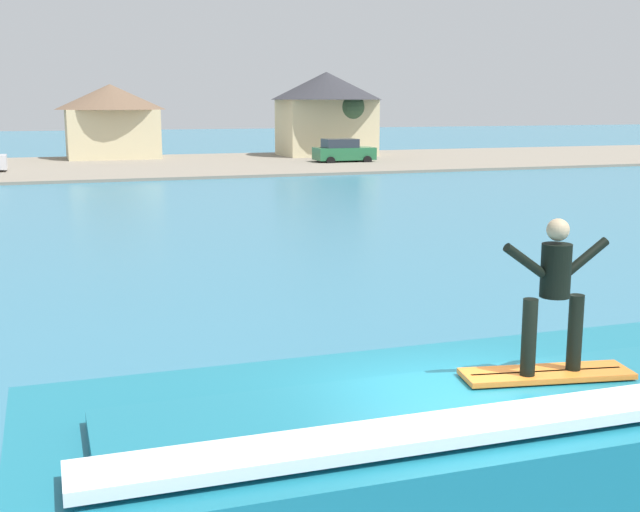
{
  "coord_description": "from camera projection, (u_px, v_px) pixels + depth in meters",
  "views": [
    {
      "loc": [
        -4.07,
        -7.31,
        4.55
      ],
      "look_at": [
        0.46,
        6.08,
        1.86
      ],
      "focal_mm": 45.72,
      "sensor_mm": 36.0,
      "label": 1
    }
  ],
  "objects": [
    {
      "name": "wave_crest",
      "position": [
        488.0,
        446.0,
        9.12
      ],
      "size": [
        10.1,
        3.47,
        1.6
      ],
      "color": "#1A6F85",
      "rests_on": "ground_plane"
    },
    {
      "name": "surfboard",
      "position": [
        546.0,
        374.0,
        8.89
      ],
      "size": [
        1.93,
        0.82,
        0.06
      ],
      "color": "orange",
      "rests_on": "wave_crest"
    },
    {
      "name": "surfer",
      "position": [
        555.0,
        287.0,
        8.66
      ],
      "size": [
        1.28,
        0.32,
        1.69
      ],
      "color": "black",
      "rests_on": "surfboard"
    },
    {
      "name": "shoreline_bank",
      "position": [
        106.0,
        167.0,
        56.7
      ],
      "size": [
        120.0,
        21.13,
        0.18
      ],
      "color": "gray",
      "rests_on": "ground_plane"
    },
    {
      "name": "car_far_shore",
      "position": [
        343.0,
        151.0,
        60.05
      ],
      "size": [
        4.39,
        2.31,
        1.86
      ],
      "color": "#23663D",
      "rests_on": "ground_plane"
    },
    {
      "name": "house_gabled_white",
      "position": [
        326.0,
        107.0,
        66.75
      ],
      "size": [
        9.12,
        9.12,
        6.94
      ],
      "color": "beige",
      "rests_on": "ground_plane"
    },
    {
      "name": "house_small_cottage",
      "position": [
        111.0,
        118.0,
        64.03
      ],
      "size": [
        8.57,
        8.57,
        5.9
      ],
      "color": "beige",
      "rests_on": "ground_plane"
    },
    {
      "name": "tree_tall_bare",
      "position": [
        350.0,
        108.0,
        65.59
      ],
      "size": [
        2.56,
        2.56,
        5.42
      ],
      "color": "brown",
      "rests_on": "ground_plane"
    }
  ]
}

